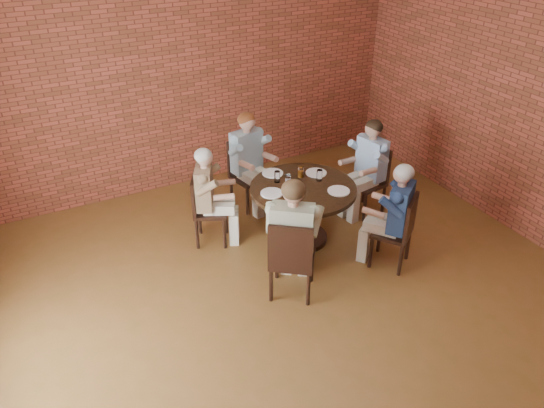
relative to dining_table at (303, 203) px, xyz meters
name	(u,v)px	position (x,y,z in m)	size (l,w,h in m)	color
floor	(309,328)	(-0.73, -1.39, -0.53)	(7.00, 7.00, 0.00)	brown
wall_back	(179,69)	(-0.73, 2.11, 1.17)	(7.00, 7.00, 0.00)	#973E2B
dining_table	(303,203)	(0.00, 0.00, 0.00)	(1.27, 1.27, 0.75)	black
chair_a	(371,177)	(1.16, 0.20, -0.03)	(0.48, 0.48, 0.92)	black
diner_a	(367,168)	(1.08, 0.18, 0.13)	(0.51, 0.63, 1.31)	#467CB6
chair_b	(246,170)	(-0.23, 1.13, -0.02)	(0.50, 0.50, 0.94)	black
diner_b	(249,162)	(-0.21, 1.05, 0.14)	(0.53, 0.65, 1.34)	#87A0AC
chair_c	(204,207)	(-1.07, 0.52, -0.04)	(0.52, 0.52, 0.89)	black
diner_c	(210,197)	(-1.00, 0.49, 0.10)	(0.48, 0.59, 1.25)	brown
chair_d	(291,257)	(-0.65, -0.88, -0.01)	(0.63, 0.63, 0.97)	black
diner_d	(293,238)	(-0.60, -0.80, 0.17)	(0.56, 0.69, 1.39)	tan
chair_e	(399,229)	(0.70, -0.96, -0.03)	(0.57, 0.57, 0.91)	black
diner_e	(394,216)	(0.65, -0.89, 0.12)	(0.50, 0.62, 1.29)	navy
plate_a	(316,173)	(0.32, 0.22, 0.23)	(0.26, 0.26, 0.01)	white
plate_b	(273,173)	(-0.17, 0.47, 0.23)	(0.26, 0.26, 0.01)	white
plate_c	(272,193)	(-0.41, 0.03, 0.23)	(0.26, 0.26, 0.01)	white
plate_d	(339,191)	(0.31, -0.29, 0.23)	(0.26, 0.26, 0.01)	white
glass_a	(319,175)	(0.25, 0.05, 0.29)	(0.07, 0.07, 0.14)	white
glass_b	(301,172)	(0.10, 0.23, 0.29)	(0.07, 0.07, 0.14)	white
glass_c	(277,177)	(-0.22, 0.25, 0.29)	(0.07, 0.07, 0.14)	white
glass_d	(288,180)	(-0.14, 0.11, 0.29)	(0.07, 0.07, 0.14)	white
glass_e	(290,188)	(-0.22, -0.05, 0.29)	(0.07, 0.07, 0.14)	white
glass_f	(298,199)	(-0.26, -0.32, 0.29)	(0.07, 0.07, 0.14)	white
smartphone	(342,193)	(0.32, -0.33, 0.23)	(0.06, 0.13, 0.01)	black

